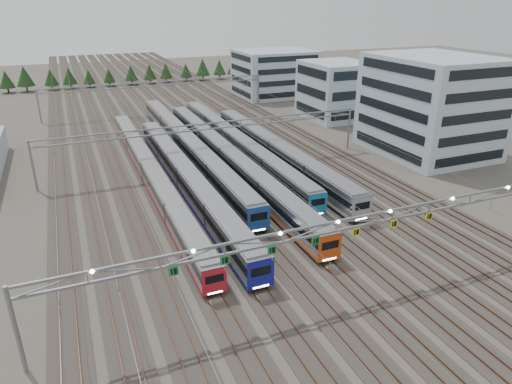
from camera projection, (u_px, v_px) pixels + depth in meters
name	position (u px, v px, depth m)	size (l,w,h in m)	color
ground	(331.00, 291.00, 46.05)	(400.00, 400.00, 0.00)	#47423A
track_bed	(148.00, 96.00, 130.39)	(54.00, 260.00, 5.42)	#2D2823
train_a	(150.00, 171.00, 72.37)	(2.57, 66.83, 3.35)	black
train_b	(186.00, 177.00, 69.26)	(2.90, 57.72, 3.78)	black
train_c	(188.00, 145.00, 84.52)	(3.00, 67.74, 3.91)	black
train_d	(227.00, 157.00, 78.37)	(2.87, 67.91, 3.74)	black
train_e	(236.00, 142.00, 86.46)	(2.82, 62.18, 3.67)	black
train_f	(276.00, 151.00, 80.98)	(3.00, 52.62, 3.91)	black
gantry_near	(336.00, 229.00, 43.16)	(56.36, 0.61, 8.08)	gray
gantry_mid	(210.00, 131.00, 77.52)	(56.36, 0.36, 8.00)	gray
gantry_far	(157.00, 88.00, 115.73)	(56.36, 0.36, 8.00)	gray
depot_bldg_south	(430.00, 105.00, 84.63)	(18.00, 22.00, 17.85)	#A7BFC8
depot_bldg_mid	(336.00, 90.00, 110.67)	(14.00, 16.00, 13.39)	#A7BFC8
depot_bldg_north	(275.00, 73.00, 136.78)	(22.00, 18.00, 13.21)	#A7BFC8
treeline	(119.00, 73.00, 152.94)	(87.50, 5.60, 7.02)	#332114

